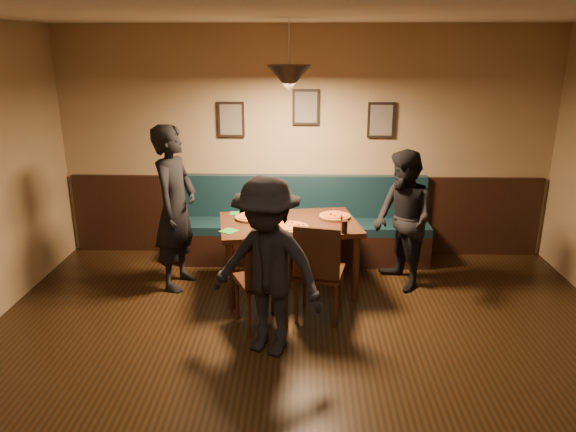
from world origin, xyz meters
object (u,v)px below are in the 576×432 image
object	(u,v)px
diner_left	(175,208)
diner_front	(267,268)
booth_bench	(305,222)
diner_right	(403,221)
dining_table	(289,256)
tabasco_bottle	(342,219)
chair_near_right	(320,270)
chair_near_left	(261,278)
soda_glass	(344,227)

from	to	relation	value
diner_left	diner_front	xyz separation A→B (m)	(1.07, -1.32, -0.11)
booth_bench	diner_right	size ratio (longest dim) A/B	1.98
dining_table	diner_front	world-z (taller)	diner_front
tabasco_bottle	dining_table	bearing A→B (deg)	176.04
diner_front	tabasco_bottle	distance (m)	1.40
chair_near_right	tabasco_bottle	bearing A→B (deg)	79.73
chair_near_left	diner_left	size ratio (longest dim) A/B	0.54
diner_left	tabasco_bottle	distance (m)	1.77
booth_bench	soda_glass	bearing A→B (deg)	-71.59
booth_bench	diner_front	world-z (taller)	diner_front
dining_table	diner_front	size ratio (longest dim) A/B	0.92
diner_right	diner_front	distance (m)	1.94
chair_near_left	diner_right	xyz separation A→B (m)	(1.46, 0.92, 0.28)
chair_near_left	diner_right	world-z (taller)	diner_right
diner_right	diner_front	size ratio (longest dim) A/B	0.97
tabasco_bottle	chair_near_left	bearing A→B (deg)	-135.93
soda_glass	tabasco_bottle	size ratio (longest dim) A/B	1.24
chair_near_left	diner_front	distance (m)	0.55
diner_right	diner_left	bearing A→B (deg)	-108.66
dining_table	soda_glass	size ratio (longest dim) A/B	10.87
soda_glass	diner_left	bearing A→B (deg)	167.26
soda_glass	booth_bench	bearing A→B (deg)	108.41
dining_table	diner_front	bearing A→B (deg)	-106.39
dining_table	booth_bench	bearing A→B (deg)	68.87
tabasco_bottle	diner_right	bearing A→B (deg)	13.09
chair_near_right	diner_right	world-z (taller)	diner_right
diner_left	booth_bench	bearing A→B (deg)	-49.11
soda_glass	dining_table	bearing A→B (deg)	149.11
chair_near_left	soda_glass	size ratio (longest dim) A/B	7.31
dining_table	diner_right	world-z (taller)	diner_right
diner_right	diner_front	world-z (taller)	diner_front
chair_near_right	diner_front	xyz separation A→B (m)	(-0.46, -0.63, 0.29)
diner_right	soda_glass	size ratio (longest dim) A/B	11.48
chair_near_left	diner_left	distance (m)	1.37
chair_near_left	soda_glass	world-z (taller)	chair_near_left
booth_bench	chair_near_right	bearing A→B (deg)	-84.29
dining_table	diner_front	distance (m)	1.32
booth_bench	dining_table	bearing A→B (deg)	-101.45
chair_near_left	chair_near_right	size ratio (longest dim) A/B	0.98
chair_near_right	diner_front	world-z (taller)	diner_front
chair_near_left	diner_front	world-z (taller)	diner_front
diner_right	soda_glass	world-z (taller)	diner_right
booth_bench	chair_near_left	size ratio (longest dim) A/B	3.10
dining_table	soda_glass	xyz separation A→B (m)	(0.56, -0.33, 0.45)
dining_table	tabasco_bottle	distance (m)	0.70
diner_left	soda_glass	size ratio (longest dim) A/B	13.52
soda_glass	tabasco_bottle	world-z (taller)	soda_glass
chair_near_left	diner_left	bearing A→B (deg)	114.67
diner_right	dining_table	bearing A→B (deg)	-104.33
chair_near_left	booth_bench	bearing A→B (deg)	52.28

